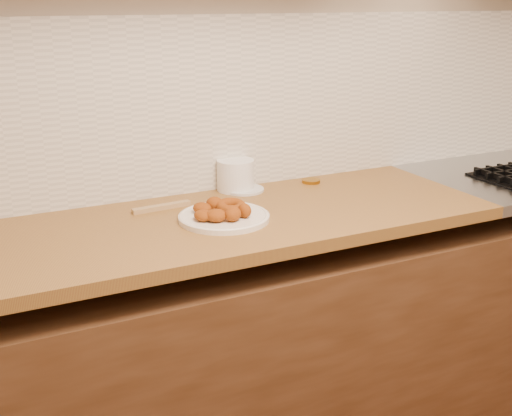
# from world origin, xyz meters

# --- Properties ---
(wall_back) EXTENTS (4.00, 0.02, 2.70)m
(wall_back) POSITION_xyz_m (0.00, 2.00, 1.35)
(wall_back) COLOR tan
(wall_back) RESTS_ON ground
(base_cabinet) EXTENTS (3.60, 0.60, 0.77)m
(base_cabinet) POSITION_xyz_m (0.00, 1.69, 0.39)
(base_cabinet) COLOR brown
(base_cabinet) RESTS_ON floor
(butcher_block) EXTENTS (2.30, 0.62, 0.04)m
(butcher_block) POSITION_xyz_m (-0.65, 1.69, 0.88)
(butcher_block) COLOR olive
(butcher_block) RESTS_ON base_cabinet
(backsplash) EXTENTS (3.60, 0.02, 0.60)m
(backsplash) POSITION_xyz_m (0.00, 1.99, 1.20)
(backsplash) COLOR silver
(backsplash) RESTS_ON wall_back
(donut_plate) EXTENTS (0.28, 0.28, 0.02)m
(donut_plate) POSITION_xyz_m (-0.38, 1.66, 0.91)
(donut_plate) COLOR white
(donut_plate) RESTS_ON butcher_block
(ring_donut) EXTENTS (0.12, 0.12, 0.04)m
(ring_donut) POSITION_xyz_m (-0.34, 1.68, 0.93)
(ring_donut) COLOR #924404
(ring_donut) RESTS_ON donut_plate
(fried_dough_chunks) EXTENTS (0.18, 0.20, 0.04)m
(fried_dough_chunks) POSITION_xyz_m (-0.40, 1.65, 0.94)
(fried_dough_chunks) COLOR #924404
(fried_dough_chunks) RESTS_ON donut_plate
(plastic_tub) EXTENTS (0.14, 0.14, 0.11)m
(plastic_tub) POSITION_xyz_m (-0.21, 1.94, 0.95)
(plastic_tub) COLOR white
(plastic_tub) RESTS_ON butcher_block
(tub_lid) EXTENTS (0.18, 0.18, 0.01)m
(tub_lid) POSITION_xyz_m (-0.19, 1.92, 0.90)
(tub_lid) COLOR silver
(tub_lid) RESTS_ON butcher_block
(brass_jar_lid) EXTENTS (0.09, 0.09, 0.01)m
(brass_jar_lid) POSITION_xyz_m (0.08, 1.91, 0.91)
(brass_jar_lid) COLOR #9C6C18
(brass_jar_lid) RESTS_ON butcher_block
(wooden_utensil) EXTENTS (0.20, 0.04, 0.02)m
(wooden_utensil) POSITION_xyz_m (-0.52, 1.85, 0.91)
(wooden_utensil) COLOR #A68453
(wooden_utensil) RESTS_ON butcher_block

